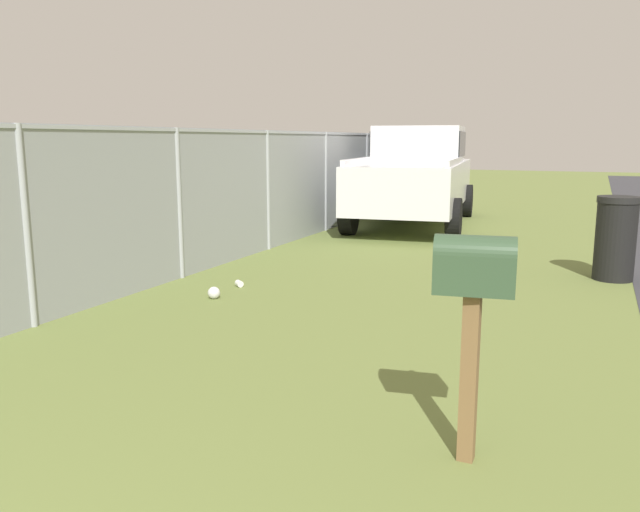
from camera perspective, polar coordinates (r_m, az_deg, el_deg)
mailbox at (r=3.53m, az=13.68°, el=-2.56°), size 0.26×0.46×1.30m
pickup_truck at (r=13.86m, az=8.66°, el=7.47°), size 5.68×2.77×2.09m
trash_bin at (r=9.01m, az=25.13°, el=1.46°), size 0.52×0.52×1.09m
fence_section at (r=9.41m, az=-8.27°, el=5.75°), size 17.05×0.07×1.95m
litter_cup_near_hydrant at (r=7.91m, az=-7.31°, el=-2.48°), size 0.12×0.13×0.08m
litter_bag_midfield_b at (r=7.36m, az=-9.56°, el=-3.29°), size 0.14×0.14×0.14m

